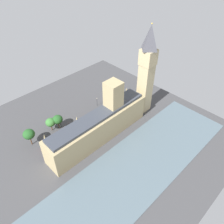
{
  "coord_description": "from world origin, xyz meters",
  "views": [
    {
      "loc": [
        -71.55,
        58.04,
        94.45
      ],
      "look_at": [
        1.0,
        -13.46,
        9.38
      ],
      "focal_mm": 36.1,
      "sensor_mm": 36.0,
      "label": 1
    }
  ],
  "objects_px": {
    "car_dark_green_near_tower": "(98,114)",
    "pedestrian_by_river_gate": "(57,150)",
    "plane_tree_under_trees": "(58,120)",
    "parliament_building": "(101,124)",
    "street_lamp_slot_10": "(60,122)",
    "car_silver_corner": "(68,131)",
    "clock_tower": "(147,70)",
    "plane_tree_kerbside": "(29,134)",
    "street_lamp_midblock": "(97,100)",
    "car_blue_leading": "(110,109)",
    "double_decker_bus_opposite_hall": "(87,120)",
    "double_decker_bus_far_end": "(52,141)",
    "plane_tree_trailing": "(51,122)"
  },
  "relations": [
    {
      "from": "pedestrian_by_river_gate",
      "to": "plane_tree_under_trees",
      "type": "bearing_deg",
      "value": 51.15
    },
    {
      "from": "parliament_building",
      "to": "double_decker_bus_opposite_hall",
      "type": "xyz_separation_m",
      "value": [
        14.13,
        -0.98,
        -6.84
      ]
    },
    {
      "from": "street_lamp_midblock",
      "to": "clock_tower",
      "type": "bearing_deg",
      "value": -140.29
    },
    {
      "from": "plane_tree_kerbside",
      "to": "plane_tree_under_trees",
      "type": "bearing_deg",
      "value": -88.44
    },
    {
      "from": "car_silver_corner",
      "to": "plane_tree_under_trees",
      "type": "bearing_deg",
      "value": 18.81
    },
    {
      "from": "car_silver_corner",
      "to": "car_dark_green_near_tower",
      "type": "bearing_deg",
      "value": -84.99
    },
    {
      "from": "car_dark_green_near_tower",
      "to": "pedestrian_by_river_gate",
      "type": "distance_m",
      "value": 36.06
    },
    {
      "from": "pedestrian_by_river_gate",
      "to": "plane_tree_under_trees",
      "type": "relative_size",
      "value": 0.18
    },
    {
      "from": "car_silver_corner",
      "to": "plane_tree_trailing",
      "type": "relative_size",
      "value": 0.57
    },
    {
      "from": "car_blue_leading",
      "to": "car_dark_green_near_tower",
      "type": "relative_size",
      "value": 1.19
    },
    {
      "from": "car_dark_green_near_tower",
      "to": "car_blue_leading",
      "type": "bearing_deg",
      "value": 77.95
    },
    {
      "from": "car_blue_leading",
      "to": "double_decker_bus_far_end",
      "type": "xyz_separation_m",
      "value": [
        0.57,
        43.45,
        1.74
      ]
    },
    {
      "from": "double_decker_bus_opposite_hall",
      "to": "car_silver_corner",
      "type": "height_order",
      "value": "double_decker_bus_opposite_hall"
    },
    {
      "from": "car_dark_green_near_tower",
      "to": "plane_tree_under_trees",
      "type": "distance_m",
      "value": 26.16
    },
    {
      "from": "pedestrian_by_river_gate",
      "to": "plane_tree_under_trees",
      "type": "height_order",
      "value": "plane_tree_under_trees"
    },
    {
      "from": "pedestrian_by_river_gate",
      "to": "street_lamp_slot_10",
      "type": "xyz_separation_m",
      "value": [
        14.13,
        -12.35,
        3.58
      ]
    },
    {
      "from": "double_decker_bus_opposite_hall",
      "to": "pedestrian_by_river_gate",
      "type": "xyz_separation_m",
      "value": [
        -5.59,
        25.38,
        -1.89
      ]
    },
    {
      "from": "parliament_building",
      "to": "pedestrian_by_river_gate",
      "type": "height_order",
      "value": "parliament_building"
    },
    {
      "from": "clock_tower",
      "to": "parliament_building",
      "type": "bearing_deg",
      "value": 88.96
    },
    {
      "from": "car_blue_leading",
      "to": "plane_tree_kerbside",
      "type": "xyz_separation_m",
      "value": [
        9.24,
        51.62,
        6.95
      ]
    },
    {
      "from": "plane_tree_kerbside",
      "to": "street_lamp_slot_10",
      "type": "xyz_separation_m",
      "value": [
        0.26,
        -19.74,
        -3.51
      ]
    },
    {
      "from": "pedestrian_by_river_gate",
      "to": "plane_tree_kerbside",
      "type": "relative_size",
      "value": 0.16
    },
    {
      "from": "car_dark_green_near_tower",
      "to": "street_lamp_midblock",
      "type": "xyz_separation_m",
      "value": [
        7.58,
        -6.33,
        3.59
      ]
    },
    {
      "from": "double_decker_bus_opposite_hall",
      "to": "street_lamp_slot_10",
      "type": "xyz_separation_m",
      "value": [
        8.54,
        13.03,
        1.69
      ]
    },
    {
      "from": "parliament_building",
      "to": "street_lamp_midblock",
      "type": "bearing_deg",
      "value": -37.23
    },
    {
      "from": "parliament_building",
      "to": "plane_tree_under_trees",
      "type": "relative_size",
      "value": 6.99
    },
    {
      "from": "car_dark_green_near_tower",
      "to": "street_lamp_slot_10",
      "type": "height_order",
      "value": "street_lamp_slot_10"
    },
    {
      "from": "double_decker_bus_opposite_hall",
      "to": "plane_tree_kerbside",
      "type": "bearing_deg",
      "value": 78.52
    },
    {
      "from": "car_blue_leading",
      "to": "parliament_building",
      "type": "bearing_deg",
      "value": -48.79
    },
    {
      "from": "clock_tower",
      "to": "double_decker_bus_far_end",
      "type": "relative_size",
      "value": 5.24
    },
    {
      "from": "clock_tower",
      "to": "plane_tree_kerbside",
      "type": "distance_m",
      "value": 75.49
    },
    {
      "from": "car_silver_corner",
      "to": "street_lamp_slot_10",
      "type": "bearing_deg",
      "value": 8.26
    },
    {
      "from": "parliament_building",
      "to": "street_lamp_slot_10",
      "type": "height_order",
      "value": "parliament_building"
    },
    {
      "from": "car_dark_green_near_tower",
      "to": "plane_tree_kerbside",
      "type": "height_order",
      "value": "plane_tree_kerbside"
    },
    {
      "from": "pedestrian_by_river_gate",
      "to": "plane_tree_kerbside",
      "type": "height_order",
      "value": "plane_tree_kerbside"
    },
    {
      "from": "street_lamp_slot_10",
      "to": "plane_tree_under_trees",
      "type": "bearing_deg",
      "value": 79.42
    },
    {
      "from": "car_dark_green_near_tower",
      "to": "car_silver_corner",
      "type": "bearing_deg",
      "value": -90.49
    },
    {
      "from": "parliament_building",
      "to": "plane_tree_trailing",
      "type": "bearing_deg",
      "value": 35.94
    },
    {
      "from": "street_lamp_midblock",
      "to": "car_blue_leading",
      "type": "bearing_deg",
      "value": -165.67
    },
    {
      "from": "car_silver_corner",
      "to": "clock_tower",
      "type": "bearing_deg",
      "value": -101.98
    },
    {
      "from": "plane_tree_under_trees",
      "to": "double_decker_bus_far_end",
      "type": "bearing_deg",
      "value": 131.76
    },
    {
      "from": "plane_tree_kerbside",
      "to": "street_lamp_slot_10",
      "type": "relative_size",
      "value": 1.71
    },
    {
      "from": "car_blue_leading",
      "to": "car_dark_green_near_tower",
      "type": "distance_m",
      "value": 9.05
    },
    {
      "from": "clock_tower",
      "to": "plane_tree_under_trees",
      "type": "bearing_deg",
      "value": 64.86
    },
    {
      "from": "parliament_building",
      "to": "street_lamp_slot_10",
      "type": "xyz_separation_m",
      "value": [
        22.66,
        12.05,
        -5.15
      ]
    },
    {
      "from": "double_decker_bus_far_end",
      "to": "street_lamp_midblock",
      "type": "relative_size",
      "value": 1.67
    },
    {
      "from": "plane_tree_under_trees",
      "to": "clock_tower",
      "type": "bearing_deg",
      "value": -115.14
    },
    {
      "from": "pedestrian_by_river_gate",
      "to": "plane_tree_trailing",
      "type": "bearing_deg",
      "value": 64.74
    },
    {
      "from": "car_silver_corner",
      "to": "street_lamp_slot_10",
      "type": "height_order",
      "value": "street_lamp_slot_10"
    },
    {
      "from": "double_decker_bus_opposite_hall",
      "to": "street_lamp_midblock",
      "type": "relative_size",
      "value": 1.65
    }
  ]
}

